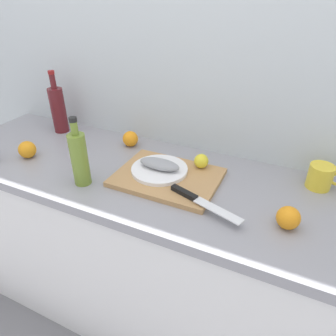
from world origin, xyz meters
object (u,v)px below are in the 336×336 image
at_px(white_plate, 159,170).
at_px(olive_oil_bottle, 79,158).
at_px(wine_bottle, 58,109).
at_px(orange_0, 288,218).
at_px(cutting_board, 168,177).
at_px(chef_knife, 196,199).
at_px(lemon_0, 201,161).
at_px(fish_fillet, 159,164).
at_px(coffee_mug_0, 321,177).

distance_m(white_plate, olive_oil_bottle, 0.31).
bearing_deg(white_plate, olive_oil_bottle, -144.67).
distance_m(wine_bottle, orange_0, 1.20).
height_order(cutting_board, olive_oil_bottle, olive_oil_bottle).
bearing_deg(chef_knife, wine_bottle, 178.90).
xyz_separation_m(chef_knife, orange_0, (0.30, 0.02, 0.01)).
bearing_deg(chef_knife, lemon_0, 123.46).
bearing_deg(wine_bottle, fish_fillet, -14.80).
bearing_deg(coffee_mug_0, white_plate, -162.73).
bearing_deg(orange_0, olive_oil_bottle, -174.61).
distance_m(white_plate, orange_0, 0.51).
bearing_deg(fish_fillet, wine_bottle, 165.20).
relative_size(cutting_board, orange_0, 5.36).
relative_size(white_plate, coffee_mug_0, 1.75).
distance_m(cutting_board, white_plate, 0.05).
distance_m(olive_oil_bottle, orange_0, 0.76).
relative_size(fish_fillet, lemon_0, 2.90).
xyz_separation_m(fish_fillet, olive_oil_bottle, (-0.25, -0.17, 0.06)).
bearing_deg(lemon_0, orange_0, -29.26).
height_order(lemon_0, orange_0, lemon_0).
relative_size(cutting_board, olive_oil_bottle, 1.48).
bearing_deg(chef_knife, olive_oil_bottle, -155.61).
bearing_deg(fish_fillet, orange_0, -11.62).
distance_m(lemon_0, orange_0, 0.42).
height_order(chef_knife, orange_0, orange_0).
height_order(fish_fillet, olive_oil_bottle, olive_oil_bottle).
bearing_deg(olive_oil_bottle, chef_knife, 6.46).
bearing_deg(white_plate, orange_0, -11.62).
bearing_deg(wine_bottle, cutting_board, -14.61).
relative_size(wine_bottle, coffee_mug_0, 2.41).
bearing_deg(cutting_board, lemon_0, 47.79).
height_order(cutting_board, coffee_mug_0, coffee_mug_0).
relative_size(lemon_0, olive_oil_bottle, 0.22).
height_order(chef_knife, coffee_mug_0, coffee_mug_0).
relative_size(cutting_board, fish_fillet, 2.36).
relative_size(olive_oil_bottle, coffee_mug_0, 2.09).
relative_size(wine_bottle, orange_0, 4.19).
height_order(cutting_board, wine_bottle, wine_bottle).
distance_m(cutting_board, chef_knife, 0.20).
xyz_separation_m(cutting_board, lemon_0, (0.10, 0.11, 0.04)).
bearing_deg(cutting_board, chef_knife, -35.60).
bearing_deg(fish_fillet, chef_knife, -31.40).
bearing_deg(coffee_mug_0, orange_0, -106.09).
distance_m(lemon_0, wine_bottle, 0.81).
bearing_deg(olive_oil_bottle, coffee_mug_0, 23.19).
bearing_deg(orange_0, wine_bottle, 166.56).
bearing_deg(olive_oil_bottle, wine_bottle, 140.08).
distance_m(olive_oil_bottle, wine_bottle, 0.54).
distance_m(cutting_board, orange_0, 0.47).
relative_size(white_plate, orange_0, 3.03).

